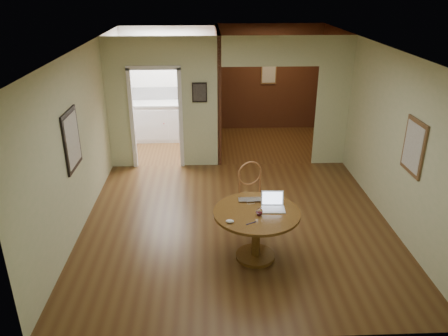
{
  "coord_description": "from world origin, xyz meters",
  "views": [
    {
      "loc": [
        -0.47,
        -6.2,
        3.7
      ],
      "look_at": [
        -0.22,
        -0.2,
        1.09
      ],
      "focal_mm": 35.0,
      "sensor_mm": 36.0,
      "label": 1
    }
  ],
  "objects_px": {
    "dining_table": "(256,224)",
    "open_laptop": "(273,204)",
    "closed_laptop": "(250,201)",
    "chair": "(252,191)"
  },
  "relations": [
    {
      "from": "open_laptop",
      "to": "closed_laptop",
      "type": "xyz_separation_m",
      "value": [
        -0.3,
        0.18,
        -0.05
      ]
    },
    {
      "from": "dining_table",
      "to": "closed_laptop",
      "type": "relative_size",
      "value": 3.7
    },
    {
      "from": "dining_table",
      "to": "closed_laptop",
      "type": "xyz_separation_m",
      "value": [
        -0.07,
        0.28,
        0.21
      ]
    },
    {
      "from": "open_laptop",
      "to": "dining_table",
      "type": "bearing_deg",
      "value": -154.72
    },
    {
      "from": "dining_table",
      "to": "open_laptop",
      "type": "bearing_deg",
      "value": 22.44
    },
    {
      "from": "dining_table",
      "to": "open_laptop",
      "type": "xyz_separation_m",
      "value": [
        0.23,
        0.1,
        0.26
      ]
    },
    {
      "from": "chair",
      "to": "closed_laptop",
      "type": "distance_m",
      "value": 0.7
    },
    {
      "from": "chair",
      "to": "closed_laptop",
      "type": "xyz_separation_m",
      "value": [
        -0.1,
        -0.67,
        0.17
      ]
    },
    {
      "from": "closed_laptop",
      "to": "dining_table",
      "type": "bearing_deg",
      "value": -77.18
    },
    {
      "from": "chair",
      "to": "closed_laptop",
      "type": "relative_size",
      "value": 3.28
    }
  ]
}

